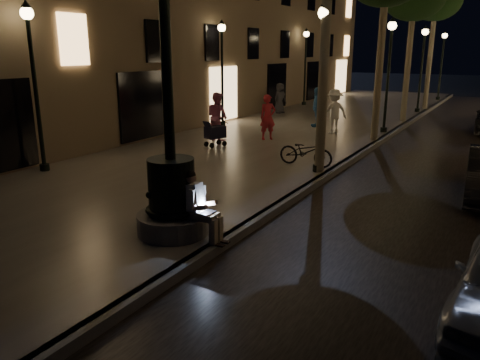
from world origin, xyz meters
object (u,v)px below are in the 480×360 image
Objects in this scene: tree_far at (436,1)px; pedestrian_pink at (217,117)px; lamp_curb_b at (389,61)px; lamp_curb_a at (322,66)px; lamp_left_c at (306,57)px; pedestrian_dark at (280,98)px; lamp_curb_c at (423,58)px; seated_man_laptop at (198,204)px; lamp_curb_d at (442,56)px; lamp_left_b at (222,60)px; pedestrian_white at (334,111)px; pedestrian_blue at (317,107)px; stroller at (215,132)px; fountain_lamppost at (171,183)px; pedestrian_red at (268,117)px; bicycle at (306,151)px; lamp_left_a at (33,66)px.

pedestrian_pink is at bearing -109.18° from tree_far.
tree_far is 10.50m from lamp_curb_b.
lamp_curb_a is 1.00× the size of lamp_curb_b.
lamp_left_c is 2.85× the size of pedestrian_dark.
pedestrian_dark is (-6.70, -4.54, -2.19)m from lamp_curb_c.
lamp_left_c is at bearing 180.00° from lamp_curb_c.
seated_man_laptop is 0.28× the size of lamp_curb_d.
lamp_left_b is (-7.10, -2.00, 0.00)m from lamp_curb_b.
lamp_curb_a reaches higher than pedestrian_white.
pedestrian_white is at bearing -60.74° from lamp_left_c.
lamp_curb_b reaches higher than pedestrian_blue.
stroller is at bearing -61.04° from lamp_left_b.
fountain_lamppost reaches higher than pedestrian_red.
lamp_curb_b is 1.00× the size of lamp_curb_d.
fountain_lamppost reaches higher than lamp_curb_c.
pedestrian_white is at bearing 12.92° from pedestrian_blue.
bicycle is at bearing -91.43° from lamp_curb_d.
pedestrian_dark is at bearing 120.31° from lamp_curb_a.
lamp_left_b is at bearing -40.68° from pedestrian_white.
fountain_lamppost is at bearing 134.76° from pedestrian_pink.
lamp_curb_a is at bearing 29.40° from lamp_left_a.
lamp_left_a reaches higher than pedestrian_red.
lamp_curb_a is (0.09, 6.00, 2.33)m from seated_man_laptop.
lamp_curb_d is at bearing 75.77° from lamp_left_a.
pedestrian_dark is (-6.61, 17.46, 0.14)m from seated_man_laptop.
pedestrian_dark is (-6.70, -12.54, -2.19)m from lamp_curb_d.
lamp_curb_b is at bearing 74.00° from stroller.
seated_man_laptop is at bearing 137.84° from pedestrian_pink.
lamp_curb_c is at bearing -90.00° from lamp_curb_d.
lamp_left_a is 1.00× the size of lamp_left_b.
pedestrian_white is 1.09× the size of bicycle.
lamp_left_c is at bearing 113.93° from lamp_curb_a.
lamp_curb_a and lamp_left_c have the same top height.
fountain_lamppost is 9.80m from pedestrian_pink.
lamp_curb_b reaches higher than pedestrian_red.
pedestrian_red is 8.22m from pedestrian_dark.
lamp_curb_b reaches higher than pedestrian_dark.
lamp_curb_c and lamp_left_a have the same top height.
lamp_curb_c is 2.85× the size of pedestrian_dark.
bicycle is at bearing 94.39° from seated_man_laptop.
pedestrian_dark is (-3.59, 3.55, -0.07)m from pedestrian_blue.
tree_far is 14.34m from lamp_left_b.
bicycle is at bearing 54.61° from pedestrian_white.
fountain_lamppost reaches higher than seated_man_laptop.
lamp_curb_d is at bearing 90.00° from lamp_curb_a.
tree_far is 4.45× the size of pedestrian_dark.
pedestrian_pink is at bearing 64.38° from bicycle.
pedestrian_blue reaches higher than seated_man_laptop.
pedestrian_dark is (-2.04, 9.87, 0.31)m from stroller.
pedestrian_pink is (-5.25, 2.68, -2.09)m from lamp_curb_a.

